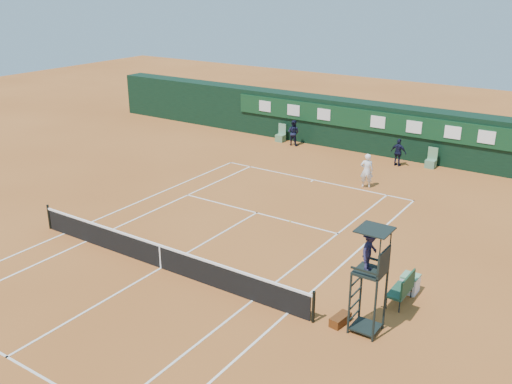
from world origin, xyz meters
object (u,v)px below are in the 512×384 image
umpire_chair (370,259)px  tennis_net (160,256)px  cooler (410,283)px  player_bench (403,288)px  player (367,171)px

umpire_chair → tennis_net: bearing=-176.5°
tennis_net → cooler: tennis_net is taller
player_bench → player: player is taller
umpire_chair → player: (-5.18, 11.91, -1.56)m
player → tennis_net: bearing=53.1°
player → umpire_chair: bearing=89.2°
player_bench → cooler: player_bench is taller
player_bench → tennis_net: bearing=-162.7°
umpire_chair → cooler: (0.32, 2.99, -2.13)m
umpire_chair → cooler: 3.69m
cooler → player: (-5.50, 8.91, 0.57)m
player_bench → cooler: bearing=94.2°
umpire_chair → cooler: umpire_chair is taller
tennis_net → player: 12.70m
tennis_net → cooler: 8.96m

